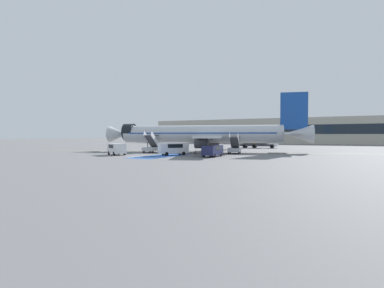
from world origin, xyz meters
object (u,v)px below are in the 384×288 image
object	(u,v)px
fuel_tanker	(258,141)
ground_crew_1	(183,147)
baggage_cart	(189,152)
ground_crew_2	(205,148)
boarding_stairs_forward	(151,147)
service_van_2	(117,148)
ground_crew_3	(165,148)
terminal_building	(275,131)
ground_crew_0	(178,148)
boarding_stairs_aft	(234,148)
service_van_0	(173,148)
airliner	(204,134)
service_van_1	(213,150)

from	to	relation	value
fuel_tanker	ground_crew_1	xyz separation A→B (m)	(-6.96, -30.89, -0.78)
baggage_cart	ground_crew_2	world-z (taller)	ground_crew_2
boarding_stairs_forward	service_van_2	bearing A→B (deg)	-108.26
baggage_cart	ground_crew_1	distance (m)	2.49
ground_crew_3	terminal_building	bearing A→B (deg)	-126.08
ground_crew_3	terminal_building	world-z (taller)	terminal_building
fuel_tanker	terminal_building	world-z (taller)	terminal_building
service_van_2	ground_crew_0	size ratio (longest dim) A/B	2.89
boarding_stairs_aft	baggage_cart	xyz separation A→B (m)	(-7.81, -3.66, -0.73)
baggage_cart	ground_crew_1	size ratio (longest dim) A/B	1.58
boarding_stairs_aft	service_van_0	distance (m)	12.54
ground_crew_0	ground_crew_3	bearing A→B (deg)	13.76
airliner	fuel_tanker	world-z (taller)	airliner
baggage_cart	terminal_building	distance (m)	85.73
service_van_0	ground_crew_1	distance (m)	7.60
boarding_stairs_forward	ground_crew_1	size ratio (longest dim) A/B	3.01
fuel_tanker	service_van_1	xyz separation A→B (m)	(2.79, -38.60, -0.74)
fuel_tanker	ground_crew_1	bearing A→B (deg)	-18.18
boarding_stairs_forward	fuel_tanker	bearing A→B (deg)	53.54
service_van_2	ground_crew_3	size ratio (longest dim) A/B	2.54
boarding_stairs_forward	boarding_stairs_aft	bearing A→B (deg)	0.00
service_van_0	ground_crew_0	distance (m)	7.13
boarding_stairs_aft	service_van_2	bearing A→B (deg)	-155.24
fuel_tanker	ground_crew_3	xyz separation A→B (m)	(-9.73, -33.11, -0.78)
terminal_building	ground_crew_1	bearing A→B (deg)	-90.63
fuel_tanker	baggage_cart	size ratio (longest dim) A/B	3.72
airliner	service_van_1	distance (m)	15.20
ground_crew_1	terminal_building	xyz separation A→B (m)	(0.93, 84.48, 4.44)
boarding_stairs_aft	terminal_building	world-z (taller)	terminal_building
baggage_cart	ground_crew_3	xyz separation A→B (m)	(-4.85, -1.13, 0.81)
boarding_stairs_forward	ground_crew_1	distance (m)	6.65
airliner	service_van_0	size ratio (longest dim) A/B	8.34
service_van_1	service_van_2	bearing A→B (deg)	8.19
service_van_1	terminal_building	bearing A→B (deg)	-87.69
baggage_cart	airliner	bearing A→B (deg)	-15.64
fuel_tanker	service_van_2	distance (m)	44.34
ground_crew_1	ground_crew_0	bearing A→B (deg)	22.38
boarding_stairs_aft	ground_crew_2	size ratio (longest dim) A/B	3.20
baggage_cart	ground_crew_0	distance (m)	2.77
baggage_cart	ground_crew_1	bearing A→B (deg)	47.61
service_van_2	baggage_cart	bearing A→B (deg)	165.35
service_van_2	terminal_building	world-z (taller)	terminal_building
ground_crew_3	ground_crew_2	bearing A→B (deg)	-175.73
service_van_0	ground_crew_2	distance (m)	10.10
boarding_stairs_aft	service_van_1	size ratio (longest dim) A/B	1.09
service_van_1	ground_crew_3	bearing A→B (deg)	-26.84
service_van_1	boarding_stairs_aft	bearing A→B (deg)	-93.95
terminal_building	service_van_0	bearing A→B (deg)	-89.23
terminal_building	airliner	bearing A→B (deg)	-89.10
airliner	baggage_cart	world-z (taller)	airliner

